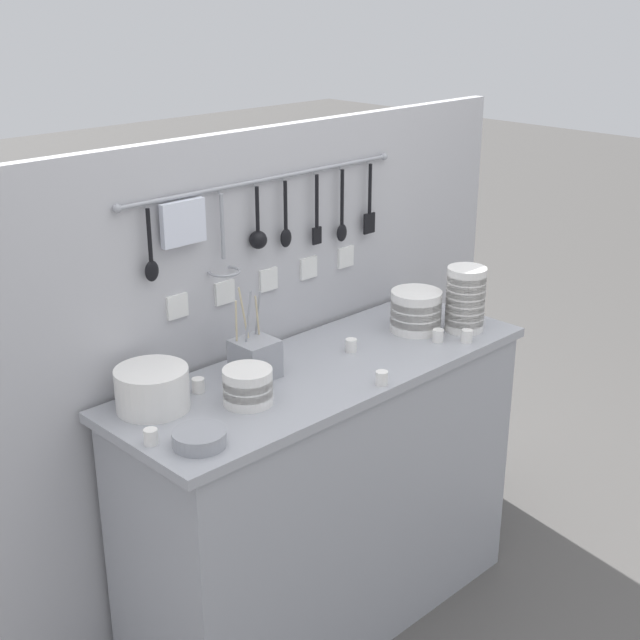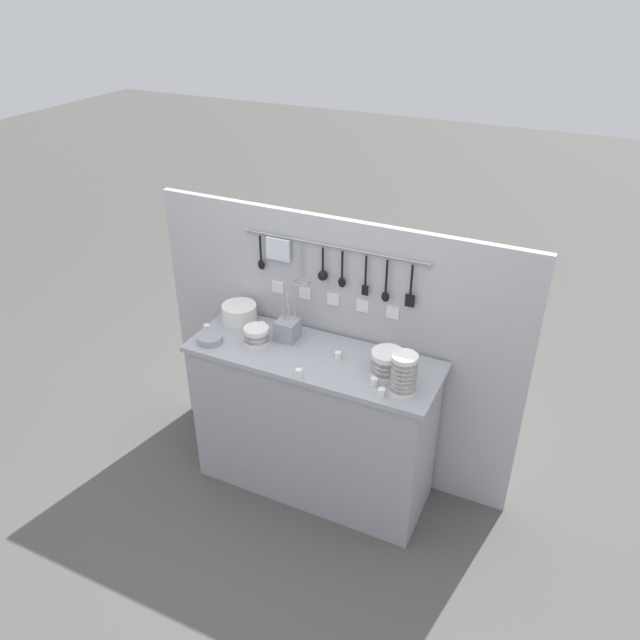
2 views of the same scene
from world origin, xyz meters
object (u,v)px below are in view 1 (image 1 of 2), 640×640
plate_stack (152,389)px  cup_by_caddy (198,385)px  bowl_stack_nested_right (465,299)px  cup_front_left (382,378)px  bowl_stack_short_front (415,311)px  cup_front_right (151,437)px  bowl_stack_tall_left (248,386)px  cup_back_right (467,336)px  cup_edge_far (351,345)px  steel_mixing_bowl (199,438)px  cup_edge_near (438,336)px  cutlery_caddy (255,358)px

plate_stack → cup_by_caddy: 0.16m
bowl_stack_nested_right → cup_front_left: (-0.52, -0.10, -0.09)m
cup_front_left → cup_by_caddy: bearing=140.9°
bowl_stack_short_front → cup_front_right: (-1.08, -0.04, -0.05)m
bowl_stack_tall_left → cup_back_right: bearing=-11.0°
cup_edge_far → bowl_stack_short_front: bearing=-4.0°
bowl_stack_short_front → bowl_stack_nested_right: bearing=-43.3°
bowl_stack_short_front → steel_mixing_bowl: bearing=-172.4°
bowl_stack_nested_right → plate_stack: bearing=167.7°
bowl_stack_tall_left → cup_edge_near: 0.73m
cutlery_caddy → cup_back_right: 0.72m
plate_stack → cup_edge_near: size_ratio=4.86×
bowl_stack_short_front → cup_by_caddy: 0.82m
cup_back_right → cup_by_caddy: size_ratio=1.00×
bowl_stack_nested_right → steel_mixing_bowl: size_ratio=1.57×
plate_stack → cup_edge_far: bearing=-8.7°
bowl_stack_tall_left → cup_by_caddy: bearing=109.8°
cup_front_left → plate_stack: bearing=149.1°
cup_by_caddy → cup_front_right: bearing=-149.2°
steel_mixing_bowl → cup_by_caddy: size_ratio=3.33×
cup_by_caddy → bowl_stack_tall_left: bearing=-70.2°
cup_front_right → cup_back_right: bearing=-7.4°
bowl_stack_tall_left → cup_back_right: 0.81m
cup_front_left → bowl_stack_nested_right: bearing=10.7°
cup_front_left → cup_by_caddy: (-0.41, 0.33, 0.00)m
cup_edge_near → bowl_stack_short_front: bearing=78.1°
cutlery_caddy → cup_edge_far: 0.35m
plate_stack → cup_front_right: 0.21m
bowl_stack_tall_left → cup_edge_far: 0.47m
cup_edge_near → cup_back_right: 0.09m
cup_back_right → cup_by_caddy: 0.90m
bowl_stack_nested_right → cup_edge_near: size_ratio=5.24×
bowl_stack_short_front → cup_front_right: bowl_stack_short_front is taller
cup_edge_near → bowl_stack_nested_right: bearing=2.5°
plate_stack → steel_mixing_bowl: size_ratio=1.46×
plate_stack → cutlery_caddy: bearing=-6.1°
steel_mixing_bowl → cup_front_left: bearing=-7.7°
bowl_stack_tall_left → cup_edge_near: bowl_stack_tall_left is taller
steel_mixing_bowl → cup_edge_far: 0.73m
plate_stack → cup_front_right: plate_stack is taller
bowl_stack_tall_left → cup_front_right: size_ratio=3.34×
bowl_stack_nested_right → cup_by_caddy: 0.96m
cup_front_left → steel_mixing_bowl: bearing=172.3°
bowl_stack_short_front → steel_mixing_bowl: 1.01m
bowl_stack_tall_left → plate_stack: bearing=142.8°
bowl_stack_short_front → cup_edge_far: size_ratio=4.08×
bowl_stack_tall_left → cup_back_right: bowl_stack_tall_left is taller
cup_edge_far → cup_front_right: (-0.79, -0.06, 0.00)m
plate_stack → cup_back_right: 1.05m
cup_edge_near → cup_by_caddy: bearing=163.0°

